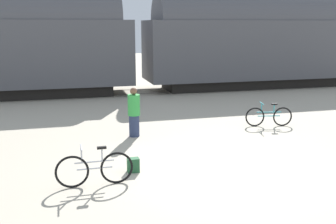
# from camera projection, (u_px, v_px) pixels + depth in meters

# --- Properties ---
(ground_plane) EXTENTS (80.00, 80.00, 0.00)m
(ground_plane) POSITION_uv_depth(u_px,v_px,m) (227.00, 169.00, 9.59)
(ground_plane) COLOR #B2A893
(freight_train) EXTENTS (27.25, 3.03, 5.11)m
(freight_train) POSITION_uv_depth(u_px,v_px,m) (139.00, 40.00, 20.08)
(freight_train) COLOR black
(freight_train) RESTS_ON ground_plane
(rail_near) EXTENTS (39.25, 0.07, 0.01)m
(rail_near) POSITION_uv_depth(u_px,v_px,m) (142.00, 94.00, 19.98)
(rail_near) COLOR #4C4238
(rail_near) RESTS_ON ground_plane
(rail_far) EXTENTS (39.25, 0.07, 0.01)m
(rail_far) POSITION_uv_depth(u_px,v_px,m) (137.00, 89.00, 21.33)
(rail_far) COLOR #4C4238
(rail_far) RESTS_ON ground_plane
(bicycle_silver) EXTENTS (1.68, 0.46, 0.90)m
(bicycle_silver) POSITION_uv_depth(u_px,v_px,m) (95.00, 169.00, 8.51)
(bicycle_silver) COLOR black
(bicycle_silver) RESTS_ON ground_plane
(bicycle_teal) EXTENTS (1.61, 0.47, 0.83)m
(bicycle_teal) POSITION_uv_depth(u_px,v_px,m) (269.00, 116.00, 13.54)
(bicycle_teal) COLOR black
(bicycle_teal) RESTS_ON ground_plane
(person_in_green) EXTENTS (0.38, 0.38, 1.55)m
(person_in_green) POSITION_uv_depth(u_px,v_px,m) (134.00, 113.00, 12.23)
(person_in_green) COLOR #283351
(person_in_green) RESTS_ON ground_plane
(backpack) EXTENTS (0.28, 0.20, 0.34)m
(backpack) POSITION_uv_depth(u_px,v_px,m) (133.00, 165.00, 9.35)
(backpack) COLOR #235633
(backpack) RESTS_ON ground_plane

